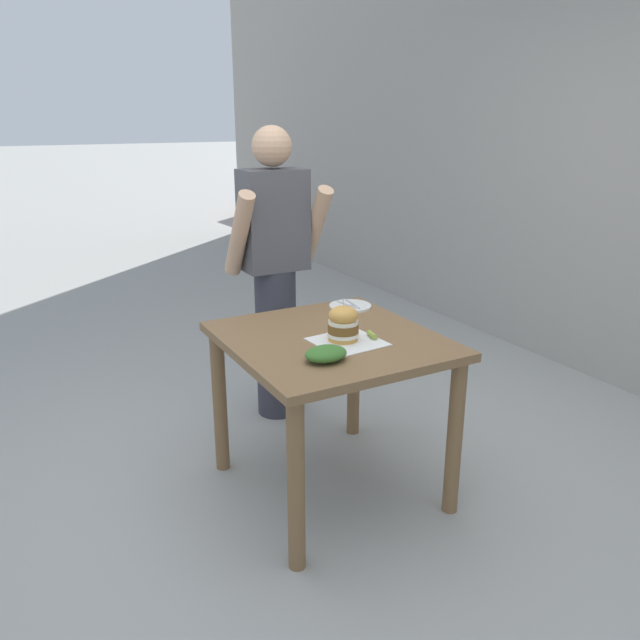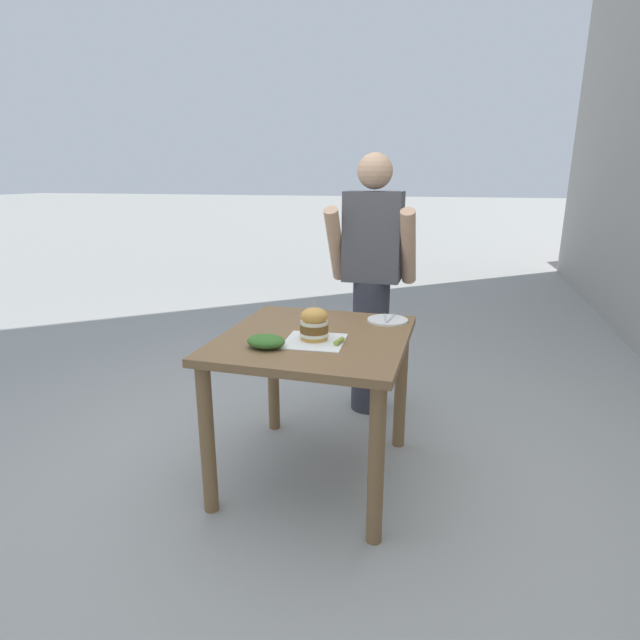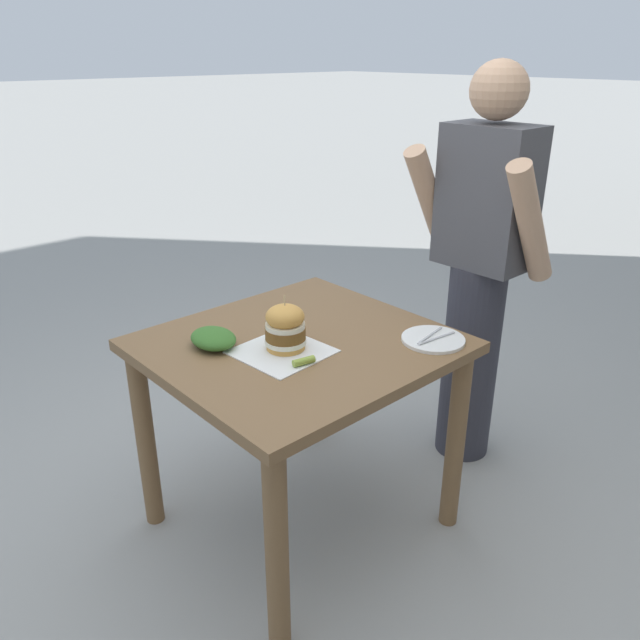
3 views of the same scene
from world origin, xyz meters
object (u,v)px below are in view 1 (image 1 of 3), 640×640
at_px(diner_across_table, 275,272).
at_px(side_salad, 326,354).
at_px(patio_table, 330,364).
at_px(side_plate_with_forks, 350,306).
at_px(sandwich, 343,323).
at_px(pickle_spear, 372,335).
at_px(parked_car_near_curb, 370,171).

bearing_deg(diner_across_table, side_salad, -104.61).
relative_size(patio_table, side_plate_with_forks, 4.42).
xyz_separation_m(sandwich, pickle_spear, (0.13, -0.03, -0.07)).
height_order(patio_table, side_plate_with_forks, side_plate_with_forks).
relative_size(patio_table, pickle_spear, 13.05).
relative_size(side_plate_with_forks, diner_across_table, 0.13).
relative_size(patio_table, side_salad, 5.40).
xyz_separation_m(side_salad, parked_car_near_curb, (5.62, 8.28, -0.10)).
height_order(patio_table, parked_car_near_curb, parked_car_near_curb).
xyz_separation_m(patio_table, pickle_spear, (0.15, -0.11, 0.15)).
distance_m(diner_across_table, parked_car_near_curb, 8.93).
distance_m(patio_table, diner_across_table, 0.91).
relative_size(pickle_spear, side_plate_with_forks, 0.34).
height_order(sandwich, parked_car_near_curb, parked_car_near_curb).
bearing_deg(side_salad, side_plate_with_forks, 51.05).
relative_size(side_plate_with_forks, parked_car_near_curb, 0.05).
bearing_deg(parked_car_near_curb, pickle_spear, -123.07).
height_order(pickle_spear, side_salad, side_salad).
bearing_deg(side_salad, parked_car_near_curb, 55.85).
distance_m(pickle_spear, diner_across_table, 0.99).
xyz_separation_m(sandwich, parked_car_near_curb, (5.43, 8.11, -0.15)).
bearing_deg(side_salad, patio_table, 56.44).
bearing_deg(parked_car_near_curb, sandwich, -123.83).
bearing_deg(side_plate_with_forks, sandwich, -124.97).
bearing_deg(pickle_spear, diner_across_table, 91.28).
height_order(sandwich, diner_across_table, diner_across_table).
bearing_deg(pickle_spear, side_plate_with_forks, 70.27).
height_order(sandwich, side_salad, sandwich).
bearing_deg(side_plate_with_forks, patio_table, -132.31).
xyz_separation_m(pickle_spear, side_plate_with_forks, (0.16, 0.45, -0.01)).
bearing_deg(diner_across_table, pickle_spear, -88.72).
distance_m(patio_table, parked_car_near_curb, 9.71).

